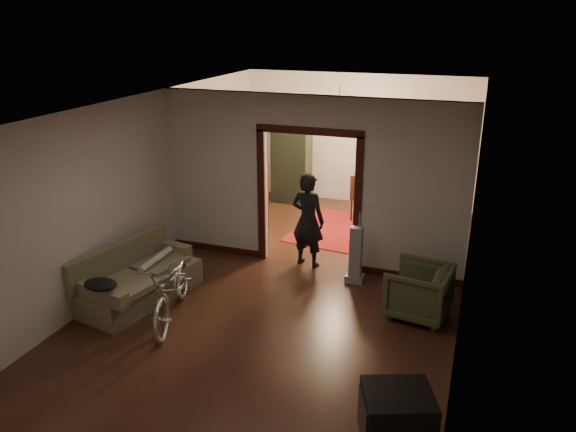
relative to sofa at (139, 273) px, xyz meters
The scene contains 23 objects.
floor 2.36m from the sofa, 33.34° to the left, with size 5.00×8.50×0.01m, color black.
ceiling 3.33m from the sofa, 33.34° to the left, with size 5.00×8.50×0.01m, color white.
wall_back 5.94m from the sofa, 70.65° to the left, with size 5.00×0.02×2.80m, color beige.
wall_left 1.70m from the sofa, 113.62° to the left, with size 0.02×8.50×2.80m, color beige.
wall_right 4.72m from the sofa, 16.04° to the left, with size 0.02×8.50×2.80m, color beige.
partition_wall 2.97m from the sofa, 46.24° to the left, with size 5.00×0.14×2.80m, color beige.
door_casing 2.89m from the sofa, 46.24° to the left, with size 1.74×0.20×2.32m, color black.
far_window 6.19m from the sofa, 64.29° to the left, with size 0.98×0.06×1.28m, color black.
chandelier 4.66m from the sofa, 62.80° to the left, with size 0.24×0.24×0.24m, color #FFE0A5.
light_switch 3.67m from the sofa, 33.13° to the left, with size 0.08×0.01×0.12m, color silver.
sofa is the anchor object (origin of this frame).
rolled_paper 0.33m from the sofa, 71.57° to the left, with size 0.10×0.10×0.80m, color beige.
jacket 0.95m from the sofa, 86.86° to the right, with size 0.45×0.34×0.13m, color black.
bicycle 0.79m from the sofa, 22.40° to the right, with size 0.61×1.74×0.91m, color silver.
armchair 3.97m from the sofa, 12.70° to the left, with size 0.79×0.81×0.74m, color #454D2B.
crt_tv 4.65m from the sofa, 28.95° to the right, with size 0.57×0.51×0.49m, color black.
vacuum 3.25m from the sofa, 29.64° to the left, with size 0.28×0.22×0.91m, color gray.
person 2.78m from the sofa, 45.44° to the left, with size 0.58×0.38×1.59m, color black.
oriental_rug 4.25m from the sofa, 61.00° to the left, with size 1.59×2.09×0.02m, color maroon.
locker 5.12m from the sofa, 83.52° to the left, with size 0.82×0.45×1.63m, color #303922.
globe 5.33m from the sofa, 83.52° to the left, with size 0.27×0.27×0.27m, color #1E5972.
desk 5.79m from the sofa, 59.49° to the left, with size 1.00×0.56×0.74m, color black.
desk_chair 5.00m from the sofa, 62.35° to the left, with size 0.42×0.42×0.95m, color black.
Camera 1 is at (2.54, -7.49, 3.95)m, focal length 35.00 mm.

